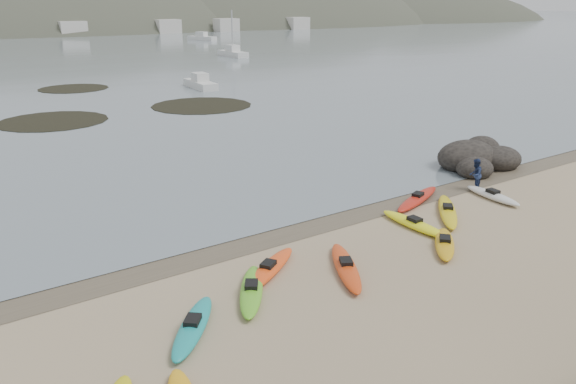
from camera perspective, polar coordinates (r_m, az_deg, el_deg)
ground at (r=23.06m, az=-0.00°, el=-3.53°), size 600.00×600.00×0.00m
wet_sand at (r=22.83m, az=0.43°, el=-3.76°), size 60.00×60.00×0.00m
kayaks at (r=20.08m, az=6.86°, el=-6.66°), size 21.13×9.81×0.34m
person_east at (r=28.75m, az=18.49°, el=1.69°), size 0.94×0.86×1.58m
rock_cluster at (r=33.18m, az=18.65°, el=2.89°), size 5.34×3.94×1.84m
kelp_mats at (r=53.02m, az=-16.92°, el=8.45°), size 21.12×25.23×0.04m
moored_boats at (r=99.37m, az=-23.85°, el=12.42°), size 89.88×79.82×1.22m
far_hills at (r=219.06m, az=-21.52°, el=10.96°), size 550.00×135.00×80.00m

